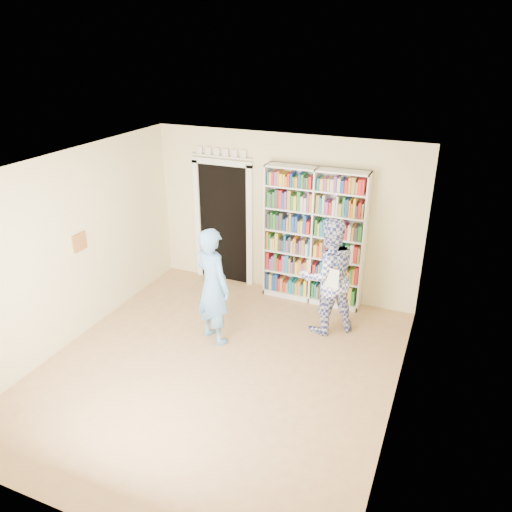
# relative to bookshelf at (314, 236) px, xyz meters

# --- Properties ---
(floor) EXTENTS (5.00, 5.00, 0.00)m
(floor) POSITION_rel_bookshelf_xyz_m (-0.57, -2.34, -1.13)
(floor) COLOR #A77451
(floor) RESTS_ON ground
(ceiling) EXTENTS (5.00, 5.00, 0.00)m
(ceiling) POSITION_rel_bookshelf_xyz_m (-0.57, -2.34, 1.57)
(ceiling) COLOR white
(ceiling) RESTS_ON wall_back
(wall_back) EXTENTS (4.50, 0.00, 4.50)m
(wall_back) POSITION_rel_bookshelf_xyz_m (-0.57, 0.16, 0.22)
(wall_back) COLOR beige
(wall_back) RESTS_ON floor
(wall_left) EXTENTS (0.00, 5.00, 5.00)m
(wall_left) POSITION_rel_bookshelf_xyz_m (-2.82, -2.34, 0.22)
(wall_left) COLOR beige
(wall_left) RESTS_ON floor
(wall_right) EXTENTS (0.00, 5.00, 5.00)m
(wall_right) POSITION_rel_bookshelf_xyz_m (1.68, -2.34, 0.22)
(wall_right) COLOR beige
(wall_right) RESTS_ON floor
(bookshelf) EXTENTS (1.63, 0.31, 2.24)m
(bookshelf) POSITION_rel_bookshelf_xyz_m (0.00, 0.00, 0.00)
(bookshelf) COLOR white
(bookshelf) RESTS_ON floor
(doorway) EXTENTS (1.10, 0.08, 2.43)m
(doorway) POSITION_rel_bookshelf_xyz_m (-1.67, 0.13, 0.05)
(doorway) COLOR black
(doorway) RESTS_ON floor
(wall_art) EXTENTS (0.03, 0.25, 0.25)m
(wall_art) POSITION_rel_bookshelf_xyz_m (-2.80, -2.14, 0.27)
(wall_art) COLOR brown
(wall_art) RESTS_ON wall_left
(man_blue) EXTENTS (0.74, 0.64, 1.72)m
(man_blue) POSITION_rel_bookshelf_xyz_m (-0.94, -1.70, -0.27)
(man_blue) COLOR #5B93CC
(man_blue) RESTS_ON floor
(man_plaid) EXTENTS (1.09, 1.06, 1.77)m
(man_plaid) POSITION_rel_bookshelf_xyz_m (0.47, -0.82, -0.25)
(man_plaid) COLOR #313B96
(man_plaid) RESTS_ON floor
(paper_sheet) EXTENTS (0.21, 0.05, 0.30)m
(paper_sheet) POSITION_rel_bookshelf_xyz_m (0.59, -1.09, -0.14)
(paper_sheet) COLOR white
(paper_sheet) RESTS_ON man_plaid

